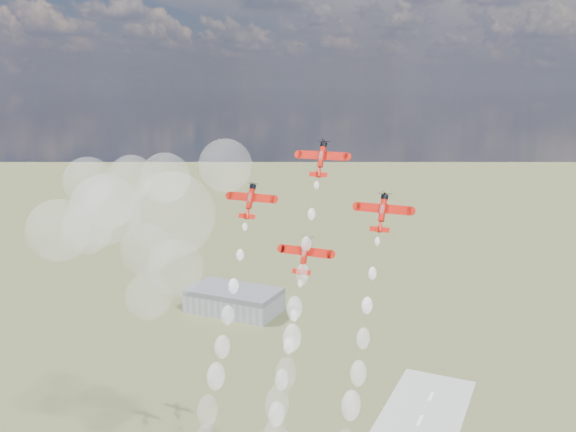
% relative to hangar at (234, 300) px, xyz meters
% --- Properties ---
extents(hangar, '(50.00, 28.00, 13.00)m').
position_rel_hangar_xyz_m(hangar, '(0.00, 0.00, 0.00)').
color(hangar, gray).
rests_on(hangar, ground).
extents(plane_lead, '(11.50, 5.60, 7.69)m').
position_rel_hangar_xyz_m(plane_lead, '(112.80, -156.38, 101.73)').
color(plane_lead, red).
rests_on(plane_lead, ground).
extents(plane_left, '(11.50, 5.60, 7.69)m').
position_rel_hangar_xyz_m(plane_left, '(97.41, -160.90, 91.95)').
color(plane_left, red).
rests_on(plane_left, ground).
extents(plane_right, '(11.50, 5.60, 7.69)m').
position_rel_hangar_xyz_m(plane_right, '(128.19, -160.90, 91.95)').
color(plane_right, red).
rests_on(plane_right, ground).
extents(plane_slot, '(11.50, 5.60, 7.69)m').
position_rel_hangar_xyz_m(plane_slot, '(112.80, -165.42, 82.17)').
color(plane_slot, red).
rests_on(plane_slot, ground).
extents(smoke_trail_lead, '(5.65, 25.60, 51.77)m').
position_rel_hangar_xyz_m(smoke_trail_lead, '(113.00, -176.82, 57.61)').
color(smoke_trail_lead, white).
rests_on(smoke_trail_lead, plane_lead).
extents(smoke_trail_left, '(5.34, 25.16, 51.37)m').
position_rel_hangar_xyz_m(smoke_trail_left, '(97.60, -181.12, 47.83)').
color(smoke_trail_left, white).
rests_on(smoke_trail_left, plane_left).
extents(drifted_smoke_cloud, '(64.90, 34.22, 49.22)m').
position_rel_hangar_xyz_m(drifted_smoke_cloud, '(61.56, -157.93, 83.17)').
color(drifted_smoke_cloud, white).
rests_on(drifted_smoke_cloud, ground).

